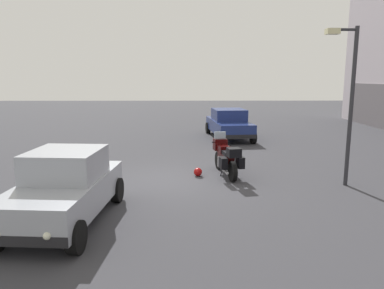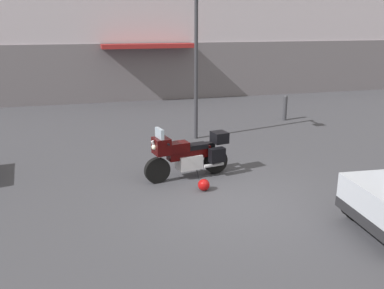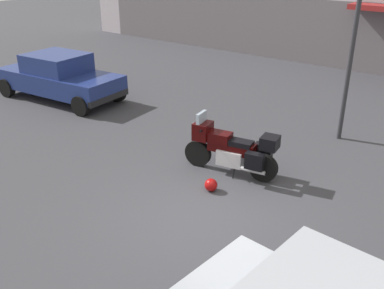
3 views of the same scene
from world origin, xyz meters
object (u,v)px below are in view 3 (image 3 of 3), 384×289
at_px(helmet, 211,185).
at_px(streetlamp_curbside, 352,33).
at_px(car_sedan_far, 59,77).
at_px(motorcycle, 232,149).

relative_size(helmet, streetlamp_curbside, 0.06).
relative_size(car_sedan_far, streetlamp_curbside, 1.01).
bearing_deg(streetlamp_curbside, car_sedan_far, -164.44).
bearing_deg(helmet, streetlamp_curbside, 76.11).
height_order(motorcycle, streetlamp_curbside, streetlamp_curbside).
bearing_deg(motorcycle, car_sedan_far, -17.52).
bearing_deg(helmet, motorcycle, 96.59).
distance_m(motorcycle, helmet, 1.05).
bearing_deg(streetlamp_curbside, motorcycle, -109.14).
xyz_separation_m(helmet, streetlamp_curbside, (1.07, 4.32, 2.71)).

